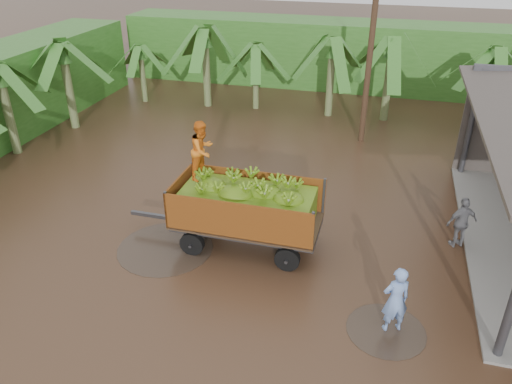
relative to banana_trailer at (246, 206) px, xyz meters
The scene contains 7 objects.
ground 2.03m from the banana_trailer, 39.30° to the left, with size 100.00×100.00×0.00m, color black.
hedge_north 17.02m from the banana_trailer, 92.65° to the left, with size 22.00×3.00×3.60m, color #2D661E.
banana_trailer is the anchor object (origin of this frame).
man_blue 4.93m from the banana_trailer, 30.11° to the right, with size 0.63×0.42×1.74m, color #7697D7.
man_grey 6.22m from the banana_trailer, 14.60° to the left, with size 0.93×0.39×1.59m, color slate.
utility_pole 9.63m from the banana_trailer, 73.79° to the left, with size 1.20×0.24×7.42m.
banana_plants 8.49m from the banana_trailer, 112.53° to the left, with size 24.60×19.47×4.15m.
Camera 1 is at (2.29, -12.70, 8.36)m, focal length 35.00 mm.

